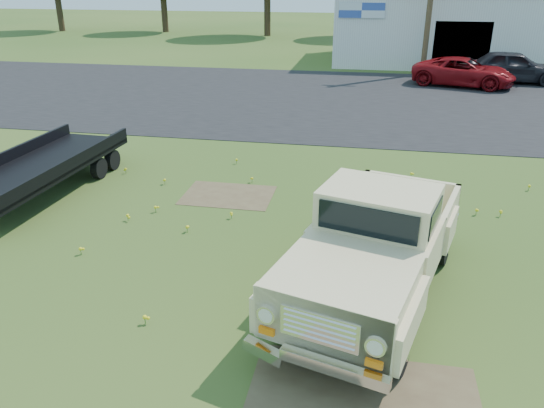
{
  "coord_description": "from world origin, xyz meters",
  "views": [
    {
      "loc": [
        1.3,
        -8.27,
        5.09
      ],
      "look_at": [
        -0.42,
        1.0,
        0.96
      ],
      "focal_mm": 35.0,
      "sensor_mm": 36.0,
      "label": 1
    }
  ],
  "objects_px": {
    "red_pickup": "(463,72)",
    "dark_sedan": "(513,67)",
    "flatbed_trailer": "(39,162)",
    "vintage_pickup_truck": "(376,244)"
  },
  "relations": [
    {
      "from": "flatbed_trailer",
      "to": "dark_sedan",
      "type": "bearing_deg",
      "value": 53.14
    },
    {
      "from": "dark_sedan",
      "to": "red_pickup",
      "type": "bearing_deg",
      "value": 122.9
    },
    {
      "from": "red_pickup",
      "to": "dark_sedan",
      "type": "distance_m",
      "value": 2.9
    },
    {
      "from": "flatbed_trailer",
      "to": "dark_sedan",
      "type": "height_order",
      "value": "flatbed_trailer"
    },
    {
      "from": "flatbed_trailer",
      "to": "dark_sedan",
      "type": "relative_size",
      "value": 1.28
    },
    {
      "from": "vintage_pickup_truck",
      "to": "flatbed_trailer",
      "type": "height_order",
      "value": "vintage_pickup_truck"
    },
    {
      "from": "vintage_pickup_truck",
      "to": "dark_sedan",
      "type": "height_order",
      "value": "vintage_pickup_truck"
    },
    {
      "from": "flatbed_trailer",
      "to": "vintage_pickup_truck",
      "type": "bearing_deg",
      "value": -18.11
    },
    {
      "from": "vintage_pickup_truck",
      "to": "dark_sedan",
      "type": "relative_size",
      "value": 1.2
    },
    {
      "from": "vintage_pickup_truck",
      "to": "flatbed_trailer",
      "type": "relative_size",
      "value": 0.94
    }
  ]
}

